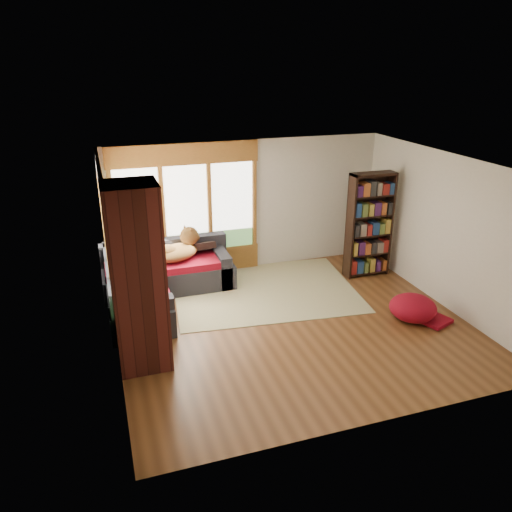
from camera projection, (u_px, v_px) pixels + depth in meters
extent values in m
plane|color=#573218|center=(293.00, 324.00, 8.12)|extent=(5.50, 5.50, 0.00)
plane|color=white|center=(297.00, 165.00, 7.15)|extent=(5.50, 5.50, 0.00)
cube|color=silver|center=(247.00, 206.00, 9.84)|extent=(5.50, 0.04, 2.60)
cube|color=silver|center=(382.00, 328.00, 5.43)|extent=(5.50, 0.04, 2.60)
cube|color=silver|center=(109.00, 272.00, 6.84)|extent=(0.04, 5.00, 2.60)
cube|color=silver|center=(445.00, 231.00, 8.43)|extent=(0.04, 5.00, 2.60)
cube|color=#976126|center=(187.00, 210.00, 9.45)|extent=(2.82, 0.10, 1.90)
cube|color=white|center=(187.00, 210.00, 9.45)|extent=(2.54, 0.09, 1.62)
cube|color=#976126|center=(107.00, 240.00, 7.89)|extent=(0.10, 2.62, 1.90)
cube|color=white|center=(107.00, 240.00, 7.89)|extent=(0.09, 2.36, 1.62)
cube|color=#688A59|center=(104.00, 202.00, 8.48)|extent=(0.03, 0.72, 0.90)
cube|color=#471914|center=(138.00, 279.00, 6.63)|extent=(0.70, 0.70, 2.60)
cube|color=#232226|center=(170.00, 276.00, 9.37)|extent=(2.20, 0.90, 0.42)
cube|color=#232226|center=(166.00, 250.00, 9.53)|extent=(2.20, 0.20, 0.38)
cube|color=#232226|center=(222.00, 265.00, 9.63)|extent=(0.20, 0.90, 0.60)
cube|color=maroon|center=(165.00, 266.00, 9.14)|extent=(1.90, 0.66, 0.12)
cube|color=#232226|center=(139.00, 296.00, 8.61)|extent=(0.90, 2.20, 0.42)
cube|color=#232226|center=(116.00, 277.00, 8.36)|extent=(0.20, 2.20, 0.38)
cube|color=#232226|center=(145.00, 318.00, 7.69)|extent=(0.90, 0.20, 0.60)
cube|color=maroon|center=(147.00, 289.00, 8.24)|extent=(0.66, 1.20, 0.12)
cube|color=maroon|center=(141.00, 267.00, 9.07)|extent=(0.66, 0.66, 0.12)
cube|color=beige|center=(265.00, 290.00, 9.28)|extent=(3.55, 2.86, 0.01)
cube|color=black|center=(388.00, 223.00, 9.73)|extent=(0.04, 0.29, 2.05)
cube|color=black|center=(350.00, 227.00, 9.49)|extent=(0.04, 0.29, 2.05)
cube|color=black|center=(366.00, 223.00, 9.73)|extent=(0.88, 0.02, 2.05)
cube|color=black|center=(365.00, 271.00, 9.97)|extent=(0.80, 0.27, 0.03)
cube|color=black|center=(367.00, 253.00, 9.82)|extent=(0.80, 0.27, 0.03)
cube|color=black|center=(369.00, 234.00, 9.68)|extent=(0.80, 0.27, 0.03)
cube|color=black|center=(370.00, 215.00, 9.53)|extent=(0.80, 0.27, 0.03)
cube|color=black|center=(372.00, 195.00, 9.39)|extent=(0.80, 0.27, 0.03)
cube|color=black|center=(374.00, 175.00, 9.24)|extent=(0.80, 0.27, 0.03)
cube|color=#726659|center=(370.00, 226.00, 9.59)|extent=(0.76, 0.21, 1.89)
ellipsoid|color=maroon|center=(413.00, 307.00, 8.19)|extent=(0.98, 0.98, 0.41)
ellipsoid|color=brown|center=(176.00, 251.00, 9.07)|extent=(1.01, 0.87, 0.29)
sphere|color=brown|center=(190.00, 240.00, 9.22)|extent=(0.46, 0.46, 0.35)
cone|color=brown|center=(187.00, 234.00, 9.13)|extent=(0.17, 0.17, 0.15)
ellipsoid|color=black|center=(137.00, 283.00, 7.89)|extent=(0.76, 0.88, 0.25)
sphere|color=black|center=(127.00, 271.00, 8.03)|extent=(0.40, 0.40, 0.30)
cone|color=black|center=(128.00, 265.00, 7.95)|extent=(0.15, 0.15, 0.13)
cube|color=black|center=(203.00, 241.00, 9.56)|extent=(0.45, 0.12, 0.45)
cube|color=black|center=(172.00, 245.00, 9.38)|extent=(0.45, 0.12, 0.45)
cube|color=black|center=(123.00, 259.00, 8.71)|extent=(0.45, 0.12, 0.45)
cube|color=black|center=(129.00, 285.00, 7.74)|extent=(0.45, 0.12, 0.45)
cube|color=maroon|center=(140.00, 248.00, 9.21)|extent=(0.42, 0.12, 0.42)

